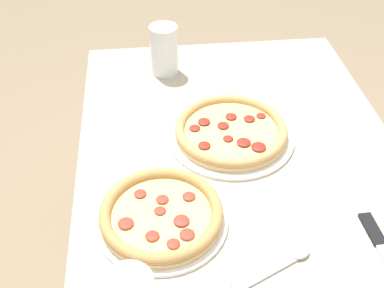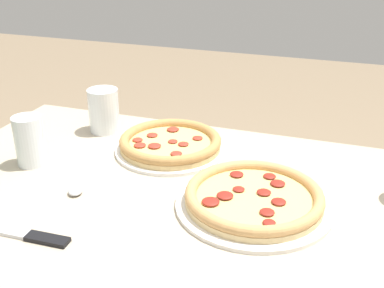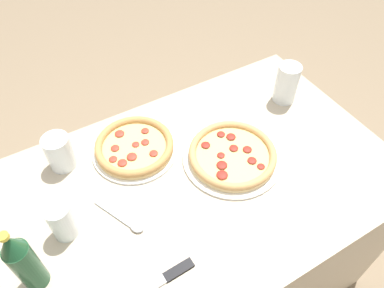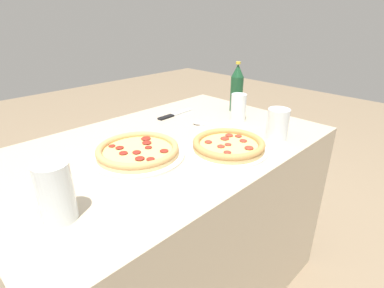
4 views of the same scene
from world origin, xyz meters
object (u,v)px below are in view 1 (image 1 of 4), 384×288
Objects in this scene: pizza_veggie at (231,132)px; knife at (384,250)px; spoon at (282,262)px; pizza_salami at (161,215)px; glass_iced_tea at (164,51)px.

knife is at bearing 32.24° from pizza_veggie.
pizza_veggie is 0.43m from knife.
spoon is at bearing 4.97° from pizza_veggie.
knife is at bearing 92.27° from spoon.
pizza_salami is 0.43m from knife.
knife is at bearing 28.38° from glass_iced_tea.
pizza_salami is at bearing -36.54° from pizza_veggie.
spoon reaches higher than knife.
pizza_salami reaches higher than knife.
pizza_salami is 0.30m from pizza_veggie.
pizza_veggie reaches higher than knife.
glass_iced_tea is at bearing 175.49° from pizza_salami.
glass_iced_tea reaches higher than spoon.
glass_iced_tea reaches higher than knife.
knife is 0.20m from spoon.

